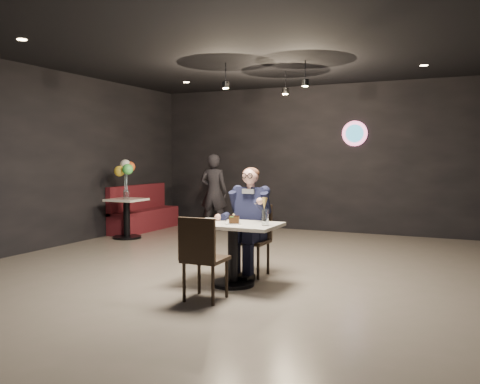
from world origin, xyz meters
The scene contains 17 objects.
floor centered at (0.00, 0.00, 0.00)m, with size 9.00×9.00×0.00m, color #6F635C.
wall_sign centered at (0.80, 4.47, 2.00)m, with size 0.50×0.06×0.50m, color pink, non-canonical shape.
pendant_lights centered at (0.00, 2.00, 2.88)m, with size 1.40×1.20×0.36m, color black.
main_table centered at (0.38, -0.30, 0.38)m, with size 1.10×0.70×0.75m, color white.
chair_far centered at (0.38, 0.25, 0.46)m, with size 0.42×0.46×0.92m, color black.
chair_near centered at (0.38, -0.98, 0.46)m, with size 0.42×0.46×0.92m, color black.
seated_man centered at (0.38, 0.25, 0.72)m, with size 0.60×0.80×1.44m, color black.
dessert_plate centered at (0.42, -0.38, 0.76)m, with size 0.20×0.20×0.01m, color white.
cake_slice centered at (0.44, -0.38, 0.80)m, with size 0.12×0.09×0.08m, color black.
mint_leaf centered at (0.42, -0.43, 0.84)m, with size 0.06×0.04×0.01m, color #2D832A.
sundae_glass centered at (0.80, -0.32, 0.84)m, with size 0.08×0.08×0.18m, color silver.
wafer_cone centered at (0.80, -0.34, 1.00)m, with size 0.07×0.07×0.14m, color #D4B057.
booth_bench centered at (-3.25, 3.03, 0.47)m, with size 0.47×1.90×0.95m, color #4C1017.
side_table centered at (-2.95, 2.03, 0.39)m, with size 0.62×0.62×0.77m, color white.
balloon_vase centered at (-2.95, 2.03, 0.83)m, with size 0.11×0.11×0.16m, color silver.
balloon_bunch centered at (-2.95, 2.03, 1.20)m, with size 0.37×0.37×0.61m, color yellow.
passerby centered at (-1.96, 3.68, 0.80)m, with size 0.58×0.38×1.60m, color black.
Camera 1 is at (2.96, -5.72, 1.54)m, focal length 38.00 mm.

